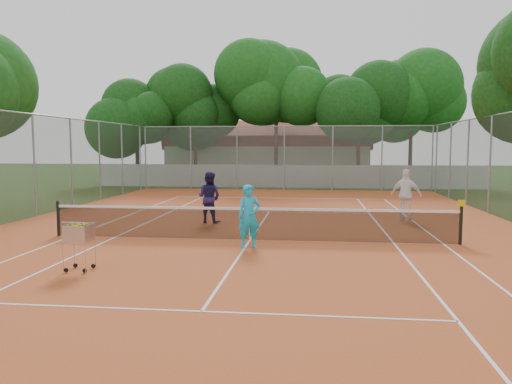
# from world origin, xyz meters

# --- Properties ---
(ground) EXTENTS (120.00, 120.00, 0.00)m
(ground) POSITION_xyz_m (0.00, 0.00, 0.00)
(ground) COLOR #17340E
(ground) RESTS_ON ground
(court_pad) EXTENTS (18.00, 34.00, 0.02)m
(court_pad) POSITION_xyz_m (0.00, 0.00, 0.01)
(court_pad) COLOR #B75023
(court_pad) RESTS_ON ground
(court_lines) EXTENTS (10.98, 23.78, 0.01)m
(court_lines) POSITION_xyz_m (0.00, 0.00, 0.02)
(court_lines) COLOR white
(court_lines) RESTS_ON court_pad
(tennis_net) EXTENTS (11.88, 0.10, 0.98)m
(tennis_net) POSITION_xyz_m (0.00, 0.00, 0.51)
(tennis_net) COLOR black
(tennis_net) RESTS_ON court_pad
(perimeter_fence) EXTENTS (18.00, 34.00, 4.00)m
(perimeter_fence) POSITION_xyz_m (0.00, 0.00, 2.00)
(perimeter_fence) COLOR slate
(perimeter_fence) RESTS_ON ground
(boundary_wall) EXTENTS (26.00, 0.30, 1.50)m
(boundary_wall) POSITION_xyz_m (0.00, 19.00, 0.75)
(boundary_wall) COLOR silver
(boundary_wall) RESTS_ON ground
(clubhouse) EXTENTS (16.40, 9.00, 4.40)m
(clubhouse) POSITION_xyz_m (-2.00, 29.00, 2.20)
(clubhouse) COLOR beige
(clubhouse) RESTS_ON ground
(tropical_trees) EXTENTS (29.00, 19.00, 10.00)m
(tropical_trees) POSITION_xyz_m (0.00, 22.00, 5.00)
(tropical_trees) COLOR #0D360E
(tropical_trees) RESTS_ON ground
(player_near) EXTENTS (0.73, 0.61, 1.72)m
(player_near) POSITION_xyz_m (0.11, -1.11, 0.88)
(player_near) COLOR #1AB0DD
(player_near) RESTS_ON court_pad
(player_far_left) EXTENTS (1.06, 0.93, 1.83)m
(player_far_left) POSITION_xyz_m (-1.89, 3.16, 0.93)
(player_far_left) COLOR #1F1848
(player_far_left) RESTS_ON court_pad
(player_far_right) EXTENTS (1.21, 0.89, 1.90)m
(player_far_right) POSITION_xyz_m (5.26, 4.59, 0.97)
(player_far_right) COLOR white
(player_far_right) RESTS_ON court_pad
(ball_hopper) EXTENTS (0.71, 0.71, 1.14)m
(ball_hopper) POSITION_xyz_m (-3.29, -4.02, 0.59)
(ball_hopper) COLOR silver
(ball_hopper) RESTS_ON court_pad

